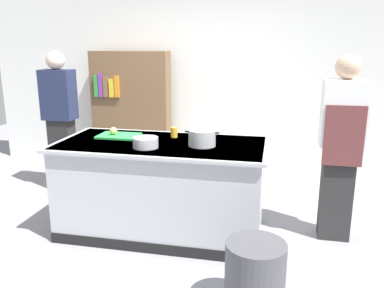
% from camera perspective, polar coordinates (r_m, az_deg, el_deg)
% --- Properties ---
extents(ground_plane, '(10.00, 10.00, 0.00)m').
position_cam_1_polar(ground_plane, '(4.03, -4.17, -12.31)').
color(ground_plane, gray).
extents(back_wall, '(6.40, 0.12, 3.00)m').
position_cam_1_polar(back_wall, '(5.65, 1.54, 11.28)').
color(back_wall, white).
rests_on(back_wall, ground_plane).
extents(counter_island, '(1.98, 0.98, 0.90)m').
position_cam_1_polar(counter_island, '(3.84, -4.30, -6.10)').
color(counter_island, '#B7BABF').
rests_on(counter_island, ground_plane).
extents(cutting_board, '(0.40, 0.28, 0.02)m').
position_cam_1_polar(cutting_board, '(4.00, -10.53, 1.18)').
color(cutting_board, green).
rests_on(cutting_board, counter_island).
extents(onion, '(0.08, 0.08, 0.08)m').
position_cam_1_polar(onion, '(4.01, -11.29, 1.88)').
color(onion, tan).
rests_on(onion, cutting_board).
extents(stock_pot, '(0.31, 0.25, 0.15)m').
position_cam_1_polar(stock_pot, '(3.58, 1.46, 0.90)').
color(stock_pot, '#B7BABF').
rests_on(stock_pot, counter_island).
extents(mixing_bowl, '(0.23, 0.23, 0.09)m').
position_cam_1_polar(mixing_bowl, '(3.54, -6.72, 0.23)').
color(mixing_bowl, '#B7BABF').
rests_on(mixing_bowl, counter_island).
extents(juice_cup, '(0.07, 0.07, 0.10)m').
position_cam_1_polar(juice_cup, '(3.91, -2.61, 1.69)').
color(juice_cup, yellow).
rests_on(juice_cup, counter_island).
extents(trash_bin, '(0.41, 0.41, 0.52)m').
position_cam_1_polar(trash_bin, '(2.87, 9.05, -18.55)').
color(trash_bin, '#4C4C51').
rests_on(trash_bin, ground_plane).
extents(person_chef, '(0.38, 0.25, 1.72)m').
position_cam_1_polar(person_chef, '(3.82, 20.69, -0.09)').
color(person_chef, '#2A2A2A').
rests_on(person_chef, ground_plane).
extents(person_guest, '(0.38, 0.24, 1.72)m').
position_cam_1_polar(person_guest, '(5.10, -18.49, 3.53)').
color(person_guest, '#252525').
rests_on(person_guest, ground_plane).
extents(bookshelf, '(1.10, 0.31, 1.70)m').
position_cam_1_polar(bookshelf, '(5.70, -8.74, 4.58)').
color(bookshelf, brown).
rests_on(bookshelf, ground_plane).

